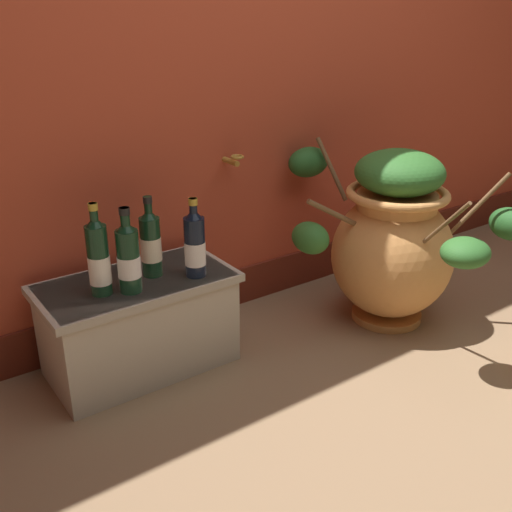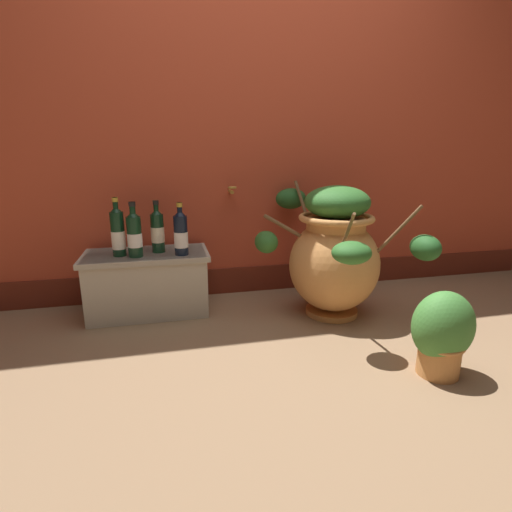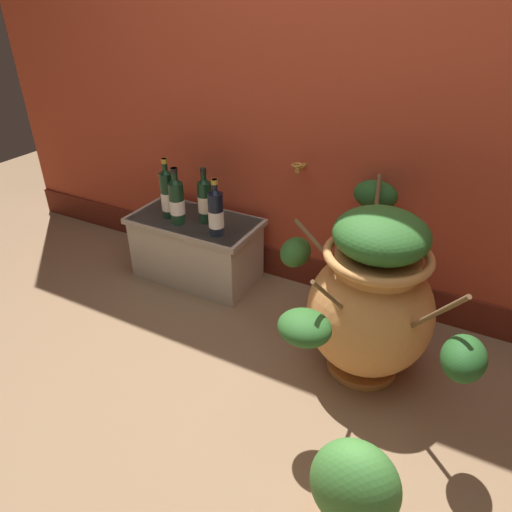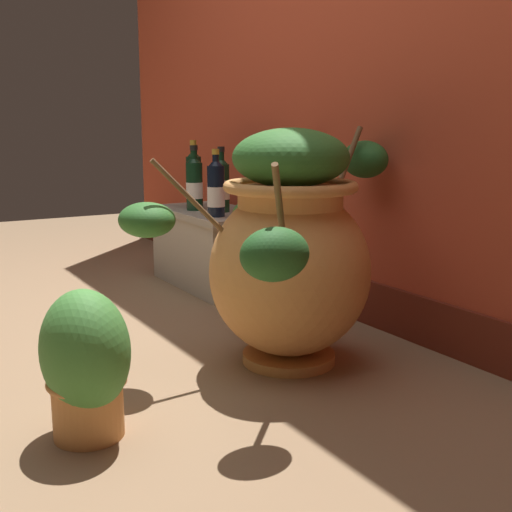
# 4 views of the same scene
# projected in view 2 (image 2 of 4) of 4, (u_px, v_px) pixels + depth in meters

# --- Properties ---
(ground_plane) EXTENTS (7.00, 7.00, 0.00)m
(ground_plane) POSITION_uv_depth(u_px,v_px,m) (308.00, 373.00, 1.70)
(ground_plane) COLOR #896B4C
(back_wall) EXTENTS (4.40, 0.33, 2.60)m
(back_wall) POSITION_uv_depth(u_px,v_px,m) (249.00, 97.00, 2.50)
(back_wall) COLOR #B74228
(back_wall) RESTS_ON ground_plane
(terracotta_urn) EXTENTS (0.90, 1.01, 0.77)m
(terracotta_urn) POSITION_uv_depth(u_px,v_px,m) (334.00, 253.00, 2.24)
(terracotta_urn) COLOR #D68E4C
(terracotta_urn) RESTS_ON ground_plane
(stone_ledge) EXTENTS (0.72, 0.38, 0.37)m
(stone_ledge) POSITION_uv_depth(u_px,v_px,m) (148.00, 281.00, 2.31)
(stone_ledge) COLOR beige
(stone_ledge) RESTS_ON ground_plane
(wine_bottle_left) EXTENTS (0.08, 0.08, 0.33)m
(wine_bottle_left) POSITION_uv_depth(u_px,v_px,m) (118.00, 232.00, 2.17)
(wine_bottle_left) COLOR black
(wine_bottle_left) RESTS_ON stone_ledge
(wine_bottle_middle) EXTENTS (0.08, 0.08, 0.31)m
(wine_bottle_middle) POSITION_uv_depth(u_px,v_px,m) (157.00, 230.00, 2.26)
(wine_bottle_middle) COLOR black
(wine_bottle_middle) RESTS_ON stone_ledge
(wine_bottle_right) EXTENTS (0.08, 0.08, 0.30)m
(wine_bottle_right) POSITION_uv_depth(u_px,v_px,m) (181.00, 233.00, 2.20)
(wine_bottle_right) COLOR black
(wine_bottle_right) RESTS_ON stone_ledge
(wine_bottle_back) EXTENTS (0.08, 0.08, 0.31)m
(wine_bottle_back) POSITION_uv_depth(u_px,v_px,m) (134.00, 233.00, 2.16)
(wine_bottle_back) COLOR black
(wine_bottle_back) RESTS_ON stone_ledge
(potted_shrub) EXTENTS (0.27, 0.22, 0.38)m
(potted_shrub) POSITION_uv_depth(u_px,v_px,m) (442.00, 333.00, 1.65)
(potted_shrub) COLOR #D68E4C
(potted_shrub) RESTS_ON ground_plane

